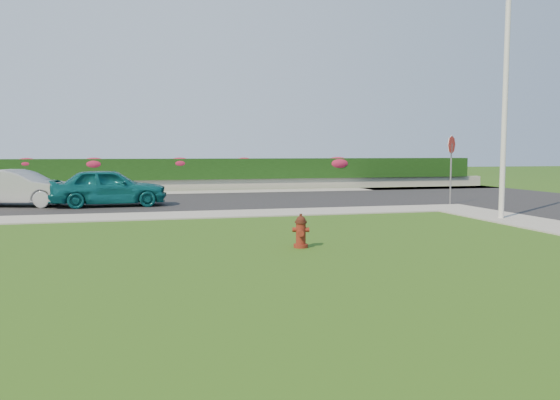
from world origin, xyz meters
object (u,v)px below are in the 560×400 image
object	(u,v)px
fire_hydrant	(301,232)
stop_sign	(451,153)
sedan_teal	(109,187)
utility_pole	(505,112)
sedan_silver	(19,188)

from	to	relation	value
fire_hydrant	stop_sign	distance (m)	11.38
sedan_teal	fire_hydrant	bearing A→B (deg)	-157.36
fire_hydrant	sedan_teal	bearing A→B (deg)	130.30
fire_hydrant	stop_sign	xyz separation A→B (m)	(8.27, 7.65, 1.66)
sedan_teal	stop_sign	bearing A→B (deg)	-101.80
sedan_teal	stop_sign	size ratio (longest dim) A/B	1.54
sedan_teal	utility_pole	world-z (taller)	utility_pole
sedan_teal	stop_sign	distance (m)	12.98
sedan_silver	stop_sign	bearing A→B (deg)	-84.16
fire_hydrant	utility_pole	bearing A→B (deg)	40.41
sedan_teal	sedan_silver	bearing A→B (deg)	74.74
sedan_teal	utility_pole	distance (m)	13.78
fire_hydrant	stop_sign	world-z (taller)	stop_sign
sedan_silver	utility_pole	world-z (taller)	utility_pole
sedan_teal	stop_sign	world-z (taller)	stop_sign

